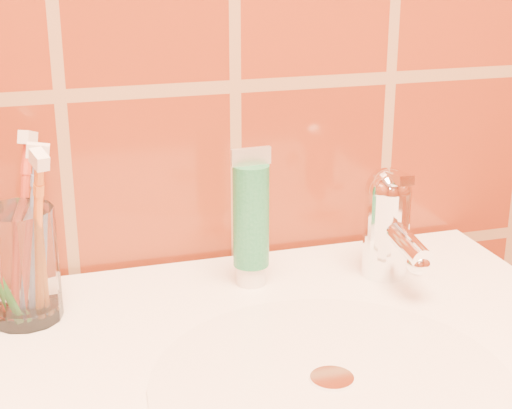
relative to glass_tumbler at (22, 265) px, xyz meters
name	(u,v)px	position (x,y,z in m)	size (l,w,h in m)	color
glass_tumbler	(22,265)	(0.00, 0.00, 0.00)	(0.07, 0.07, 0.11)	white
toothpaste_tube	(251,222)	(0.23, 0.01, 0.01)	(0.04, 0.04, 0.15)	white
faucet	(389,220)	(0.37, -0.01, 0.01)	(0.05, 0.11, 0.12)	white
toothbrush_1	(38,239)	(0.02, -0.02, 0.03)	(0.04, 0.07, 0.18)	orange
toothbrush_2	(23,225)	(0.00, 0.03, 0.03)	(0.05, 0.07, 0.18)	#B93C27
toothbrush_3	(33,232)	(0.01, 0.01, 0.03)	(0.05, 0.03, 0.18)	#7895D5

